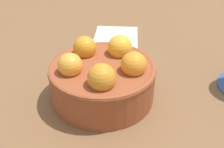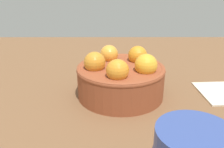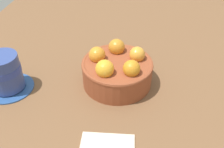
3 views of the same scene
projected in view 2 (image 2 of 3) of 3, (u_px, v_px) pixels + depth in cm
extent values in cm
cube|color=brown|center=(120.00, 106.00, 47.94)|extent=(151.32, 95.78, 4.78)
cylinder|color=brown|center=(121.00, 81.00, 45.95)|extent=(16.18, 16.18, 5.84)
torus|color=brown|center=(121.00, 69.00, 45.01)|extent=(16.38, 16.38, 1.00)
sphere|color=orange|center=(95.00, 62.00, 43.73)|extent=(3.95, 3.95, 3.95)
sphere|color=orange|center=(117.00, 70.00, 40.03)|extent=(3.83, 3.83, 3.83)
sphere|color=gold|center=(146.00, 65.00, 42.44)|extent=(4.00, 4.00, 4.00)
sphere|color=orange|center=(138.00, 55.00, 47.63)|extent=(3.75, 3.75, 3.75)
sphere|color=gold|center=(109.00, 54.00, 48.43)|extent=(3.62, 3.62, 3.62)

